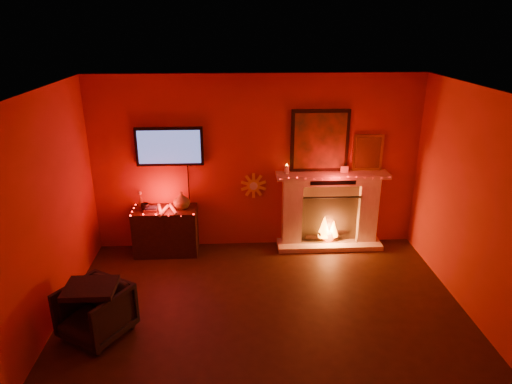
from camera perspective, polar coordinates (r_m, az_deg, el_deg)
room at (r=4.65m, az=1.77°, el=-5.50°), size 5.00×5.00×5.00m
fireplace at (r=7.24m, az=9.20°, el=-1.34°), size 1.72×0.40×2.18m
tv at (r=6.91m, az=-10.76°, el=5.58°), size 1.00×0.07×1.24m
sunburst_clock at (r=7.07m, az=-0.31°, el=0.80°), size 0.40×0.03×0.40m
console_table at (r=7.17m, az=-11.13°, el=-4.55°), size 0.96×0.55×0.99m
armchair at (r=5.63m, az=-19.43°, el=-13.93°), size 0.93×0.94×0.62m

